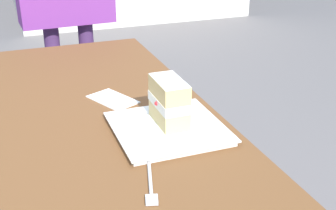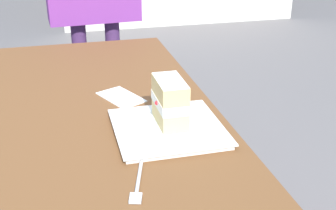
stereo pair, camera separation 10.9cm
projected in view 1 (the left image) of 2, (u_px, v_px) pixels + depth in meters
name	position (u px, v px, depth m)	size (l,w,h in m)	color
patio_table	(28.00, 157.00, 1.20)	(1.36, 1.01, 0.77)	brown
dessert_plate	(168.00, 129.00, 1.11)	(0.27, 0.27, 0.02)	white
cake_slice	(169.00, 101.00, 1.11)	(0.13, 0.08, 0.11)	#E0C17A
dessert_fork	(150.00, 183.00, 0.91)	(0.17, 0.06, 0.01)	silver
paper_napkin	(113.00, 99.00, 1.30)	(0.17, 0.14, 0.00)	white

